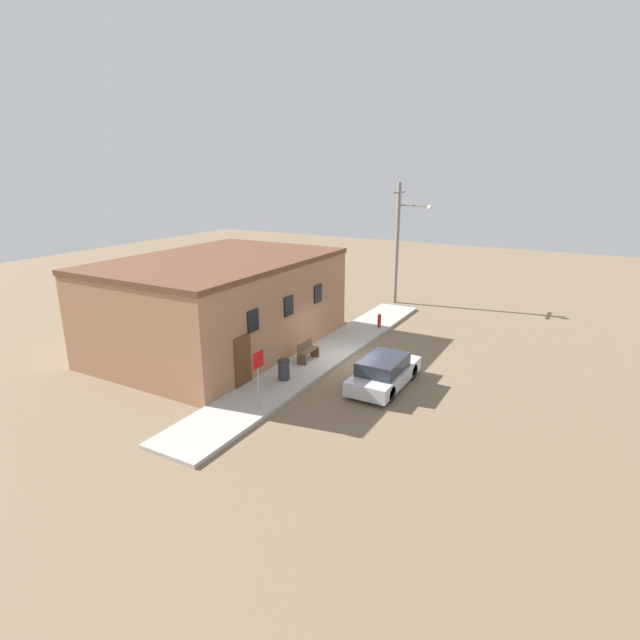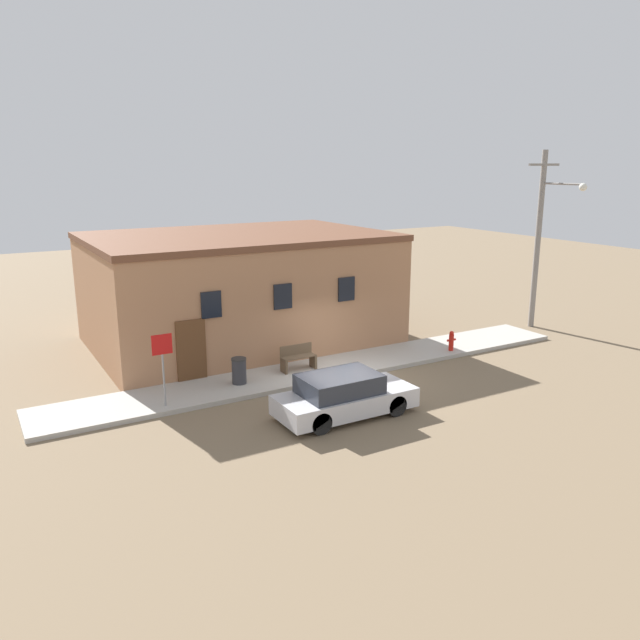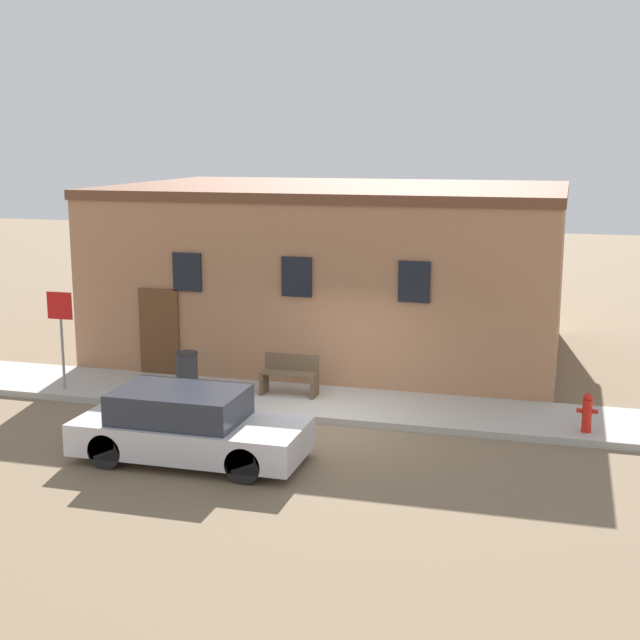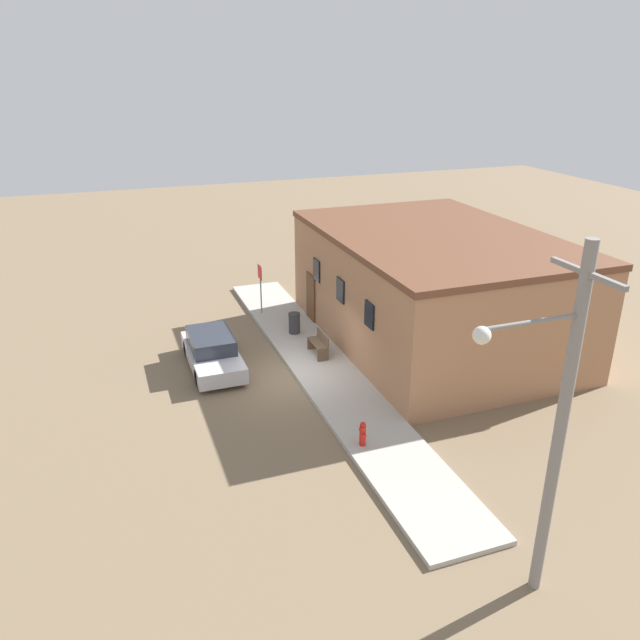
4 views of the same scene
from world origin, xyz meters
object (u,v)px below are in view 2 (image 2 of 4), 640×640
Objects in this scene: bench at (298,358)px; trash_bin at (239,371)px; utility_pole at (541,234)px; fire_hydrant at (451,341)px; stop_sign at (163,357)px; parked_car at (344,396)px.

trash_bin is (-2.33, -0.25, 0.01)m from bench.
fire_hydrant is at bearing -168.06° from utility_pole.
utility_pole reaches higher than stop_sign.
parked_car reaches higher than fire_hydrant.
trash_bin is 0.21× the size of parked_car.
stop_sign is at bearing -175.61° from utility_pole.
parked_car is (-6.88, -3.09, 0.09)m from fire_hydrant.
fire_hydrant is 0.19× the size of parked_car.
parked_car is (4.37, -3.04, -1.05)m from stop_sign.
fire_hydrant is 6.30m from bench.
stop_sign is 17.53m from utility_pole.
utility_pole reaches higher than fire_hydrant.
trash_bin is 4.11m from parked_car.
fire_hydrant is 0.35× the size of stop_sign.
trash_bin is at bearing -177.56° from utility_pole.
bench is 4.04m from parked_car.
bench is 0.16× the size of utility_pole.
stop_sign is at bearing 145.15° from parked_car.
fire_hydrant is 7.19m from utility_pole.
bench is at bearing 10.76° from stop_sign.
bench reaches higher than fire_hydrant.
bench is (5.01, 0.95, -1.10)m from stop_sign.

